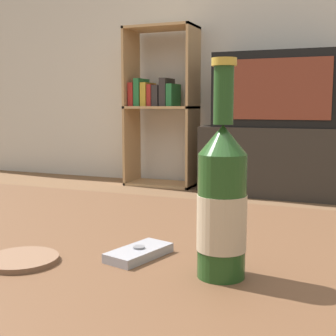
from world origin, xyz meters
TOP-DOWN VIEW (x-y plane):
  - back_wall at (0.00, 3.02)m, footprint 8.00×0.05m
  - coffee_table at (0.00, 0.00)m, footprint 1.09×0.79m
  - tv_stand at (-0.11, 2.74)m, footprint 1.08×0.42m
  - television at (-0.11, 2.73)m, footprint 0.90×0.40m
  - bookshelf at (-1.08, 2.81)m, footprint 0.56×0.30m
  - beer_bottle at (0.27, -0.08)m, footprint 0.07×0.07m
  - cell_phone at (0.13, -0.05)m, footprint 0.08×0.12m
  - coaster at (-0.02, -0.14)m, footprint 0.11×0.11m

SIDE VIEW (x-z plane):
  - tv_stand at x=-0.11m, z-range 0.00..0.50m
  - coffee_table at x=0.00m, z-range 0.15..0.57m
  - coaster at x=-0.02m, z-range 0.42..0.43m
  - cell_phone at x=0.13m, z-range 0.42..0.44m
  - beer_bottle at x=0.27m, z-range 0.38..0.67m
  - bookshelf at x=-1.08m, z-range 0.04..1.30m
  - television at x=-0.11m, z-range 0.50..1.02m
  - back_wall at x=0.00m, z-range 0.00..2.60m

